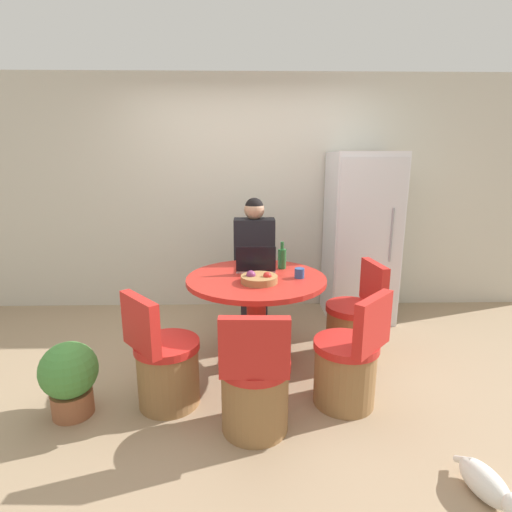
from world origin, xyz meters
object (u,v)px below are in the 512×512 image
(person_seated, at_px, (254,258))
(bottle, at_px, (282,258))
(chair_near_right_corner, at_px, (348,367))
(dining_table, at_px, (256,303))
(refrigerator, at_px, (360,237))
(chair_near_camera, at_px, (255,390))
(fruit_bowl, at_px, (259,279))
(laptop, at_px, (256,265))
(chair_right_side, at_px, (353,325))
(potted_plant, at_px, (69,376))
(chair_near_left_corner, at_px, (166,367))
(cat, at_px, (489,485))

(person_seated, xyz_separation_m, bottle, (0.23, -0.54, 0.13))
(chair_near_right_corner, height_order, bottle, bottle)
(dining_table, distance_m, chair_near_right_corner, 0.90)
(refrigerator, relative_size, chair_near_camera, 2.10)
(fruit_bowl, bearing_deg, laptop, 93.14)
(laptop, xyz_separation_m, fruit_bowl, (0.02, -0.34, -0.01))
(person_seated, distance_m, bottle, 0.60)
(person_seated, bearing_deg, chair_near_camera, 89.13)
(dining_table, height_order, bottle, bottle)
(chair_near_camera, bearing_deg, dining_table, -90.00)
(chair_right_side, distance_m, bottle, 0.86)
(laptop, height_order, fruit_bowl, laptop)
(dining_table, xyz_separation_m, fruit_bowl, (0.02, -0.15, 0.26))
(laptop, distance_m, potted_plant, 1.63)
(dining_table, distance_m, chair_near_left_corner, 0.90)
(refrigerator, height_order, chair_near_camera, refrigerator)
(chair_near_camera, xyz_separation_m, chair_near_right_corner, (0.66, 0.27, 0.00))
(chair_near_right_corner, xyz_separation_m, laptop, (-0.63, 0.78, 0.53))
(dining_table, bearing_deg, laptop, 90.30)
(chair_near_left_corner, relative_size, cat, 1.91)
(chair_near_left_corner, height_order, potted_plant, chair_near_left_corner)
(chair_near_left_corner, relative_size, person_seated, 0.63)
(cat, bearing_deg, laptop, -157.99)
(laptop, distance_m, fruit_bowl, 0.34)
(bottle, bearing_deg, cat, -61.32)
(person_seated, bearing_deg, chair_near_left_corner, 64.62)
(potted_plant, bearing_deg, cat, -17.47)
(bottle, bearing_deg, fruit_bowl, -117.62)
(chair_right_side, distance_m, laptop, 1.01)
(fruit_bowl, bearing_deg, potted_plant, -158.03)
(bottle, distance_m, cat, 2.08)
(chair_near_left_corner, distance_m, fruit_bowl, 0.94)
(chair_near_right_corner, xyz_separation_m, fruit_bowl, (-0.61, 0.44, 0.52))
(chair_near_camera, distance_m, fruit_bowl, 0.88)
(dining_table, height_order, chair_near_camera, chair_near_camera)
(cat, bearing_deg, chair_near_left_corner, -129.14)
(refrigerator, distance_m, chair_right_side, 1.15)
(chair_near_left_corner, bearing_deg, chair_right_side, -106.59)
(chair_right_side, height_order, chair_near_left_corner, same)
(dining_table, relative_size, potted_plant, 2.18)
(laptop, xyz_separation_m, potted_plant, (-1.27, -0.86, -0.53))
(chair_near_camera, bearing_deg, cat, 155.92)
(refrigerator, distance_m, chair_near_right_corner, 1.83)
(bottle, xyz_separation_m, cat, (0.93, -1.69, -0.78))
(laptop, relative_size, potted_plant, 0.63)
(laptop, height_order, bottle, bottle)
(bottle, bearing_deg, chair_right_side, -11.84)
(cat, bearing_deg, fruit_bowl, -151.88)
(cat, bearing_deg, chair_right_side, 177.48)
(chair_right_side, xyz_separation_m, laptop, (-0.86, 0.07, 0.53))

